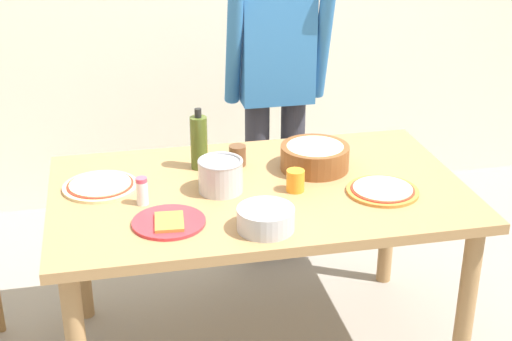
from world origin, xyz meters
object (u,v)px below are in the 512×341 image
object	(u,v)px
pizza_raw_on_board	(100,186)
steel_pot	(220,175)
popcorn_bowl	(315,155)
dining_table	(259,208)
olive_oil_bottle	(199,142)
plate_with_slice	(169,222)
person_cook	(276,82)
cup_orange	(295,181)
pizza_cooked_on_tray	(383,190)
mixing_bowl_steel	(266,219)
cup_small_brown	(237,155)
salt_shaker	(142,191)

from	to	relation	value
pizza_raw_on_board	steel_pot	distance (m)	0.47
pizza_raw_on_board	popcorn_bowl	size ratio (longest dim) A/B	1.04
dining_table	olive_oil_bottle	size ratio (longest dim) A/B	6.25
plate_with_slice	pizza_raw_on_board	bearing A→B (deg)	123.05
person_cook	cup_orange	xyz separation A→B (m)	(-0.12, -0.81, -0.14)
pizza_cooked_on_tray	mixing_bowl_steel	bearing A→B (deg)	-159.05
dining_table	plate_with_slice	distance (m)	0.45
dining_table	person_cook	world-z (taller)	person_cook
popcorn_bowl	steel_pot	size ratio (longest dim) A/B	1.61
popcorn_bowl	cup_small_brown	distance (m)	0.32
salt_shaker	popcorn_bowl	bearing A→B (deg)	14.26
salt_shaker	olive_oil_bottle	bearing A→B (deg)	48.66
popcorn_bowl	plate_with_slice	bearing A→B (deg)	-150.43
plate_with_slice	cup_orange	distance (m)	0.53
dining_table	mixing_bowl_steel	bearing A→B (deg)	-98.08
dining_table	pizza_cooked_on_tray	distance (m)	0.49
plate_with_slice	cup_orange	xyz separation A→B (m)	(0.50, 0.17, 0.03)
pizza_raw_on_board	cup_orange	bearing A→B (deg)	-13.91
pizza_cooked_on_tray	plate_with_slice	xyz separation A→B (m)	(-0.83, -0.09, -0.00)
pizza_raw_on_board	popcorn_bowl	world-z (taller)	popcorn_bowl
pizza_raw_on_board	pizza_cooked_on_tray	distance (m)	1.09
pizza_raw_on_board	salt_shaker	bearing A→B (deg)	-49.03
plate_with_slice	cup_orange	bearing A→B (deg)	18.80
pizza_cooked_on_tray	olive_oil_bottle	size ratio (longest dim) A/B	1.08
pizza_raw_on_board	mixing_bowl_steel	bearing A→B (deg)	-39.62
popcorn_bowl	olive_oil_bottle	xyz separation A→B (m)	(-0.46, 0.11, 0.05)
person_cook	pizza_cooked_on_tray	world-z (taller)	person_cook
olive_oil_bottle	cup_small_brown	size ratio (longest dim) A/B	3.01
cup_small_brown	mixing_bowl_steel	bearing A→B (deg)	-90.78
popcorn_bowl	cup_orange	distance (m)	0.23
cup_orange	olive_oil_bottle	bearing A→B (deg)	138.05
pizza_raw_on_board	cup_orange	distance (m)	0.76
mixing_bowl_steel	steel_pot	bearing A→B (deg)	106.71
cup_small_brown	popcorn_bowl	bearing A→B (deg)	-18.57
popcorn_bowl	cup_orange	bearing A→B (deg)	-124.79
dining_table	cup_orange	distance (m)	0.20
pizza_cooked_on_tray	olive_oil_bottle	distance (m)	0.76
dining_table	salt_shaker	xyz separation A→B (m)	(-0.45, -0.05, 0.14)
popcorn_bowl	cup_small_brown	world-z (taller)	popcorn_bowl
pizza_raw_on_board	popcorn_bowl	bearing A→B (deg)	0.46
dining_table	mixing_bowl_steel	world-z (taller)	mixing_bowl_steel
pizza_raw_on_board	olive_oil_bottle	world-z (taller)	olive_oil_bottle
steel_pot	cup_small_brown	xyz separation A→B (m)	(0.11, 0.23, -0.02)
popcorn_bowl	mixing_bowl_steel	size ratio (longest dim) A/B	1.40
cup_orange	popcorn_bowl	bearing A→B (deg)	55.21
person_cook	cup_small_brown	bearing A→B (deg)	-118.63
steel_pot	cup_orange	distance (m)	0.29
pizza_cooked_on_tray	popcorn_bowl	bearing A→B (deg)	125.05
plate_with_slice	person_cook	bearing A→B (deg)	57.90
cup_orange	salt_shaker	size ratio (longest dim) A/B	0.80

